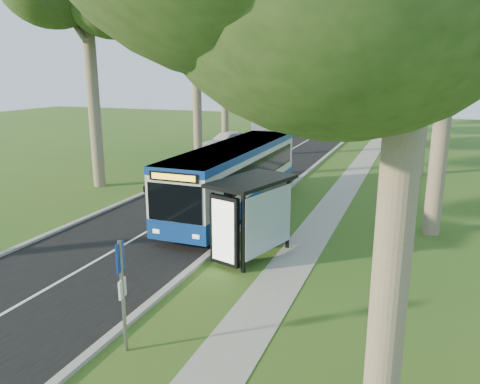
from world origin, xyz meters
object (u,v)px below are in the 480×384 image
object	(u,v)px
car_white	(227,141)
car_silver	(259,128)
bus_stop_sign	(122,284)
bus	(235,177)
bus_shelter	(251,206)
litter_bin	(280,210)

from	to	relation	value
car_white	car_silver	bearing A→B (deg)	115.56
bus_stop_sign	car_white	xyz separation A→B (m)	(-9.01, 27.86, -0.86)
bus	bus_stop_sign	size ratio (longest dim) A/B	4.24
car_silver	bus_shelter	bearing A→B (deg)	-91.38
litter_bin	car_white	xyz separation A→B (m)	(-9.57, 16.91, 0.35)
bus_stop_sign	car_silver	size ratio (longest dim) A/B	0.62
bus_shelter	car_white	distance (m)	23.79
litter_bin	bus_stop_sign	bearing A→B (deg)	-92.89
car_silver	litter_bin	bearing A→B (deg)	-89.09
bus_stop_sign	litter_bin	bearing A→B (deg)	76.15
bus_shelter	litter_bin	size ratio (longest dim) A/B	3.68
car_silver	bus	bearing A→B (deg)	-93.31
bus	bus_shelter	bearing A→B (deg)	-63.13
bus_shelter	car_white	size ratio (longest dim) A/B	0.73
bus	litter_bin	xyz separation A→B (m)	(2.53, -0.98, -1.11)
bus_stop_sign	litter_bin	size ratio (longest dim) A/B	2.79
bus	litter_bin	bearing A→B (deg)	-21.21
bus_shelter	car_silver	world-z (taller)	bus_shelter
car_white	car_silver	world-z (taller)	car_white
bus	bus_shelter	distance (m)	6.36
bus	car_white	world-z (taller)	bus
bus_shelter	litter_bin	bearing A→B (deg)	110.21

